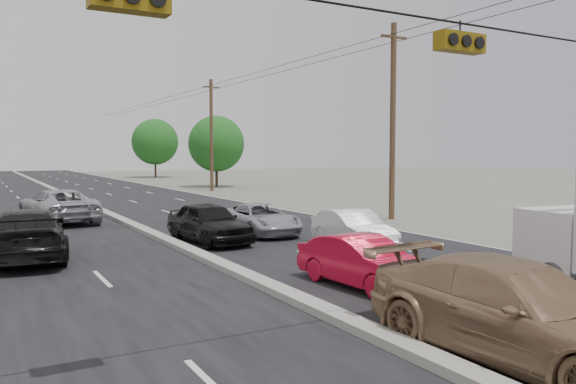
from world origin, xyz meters
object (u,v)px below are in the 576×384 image
utility_pole_right_b (393,120)px  queue_car_b (353,230)px  utility_pole_right_c (211,134)px  tree_right_mid (216,144)px  tan_sedan (517,312)px  tree_right_far (155,142)px  oncoming_far (58,206)px  red_sedan (363,262)px  queue_car_a (209,223)px  oncoming_near (27,235)px  queue_car_c (260,219)px

utility_pole_right_b → queue_car_b: bearing=-137.9°
utility_pole_right_c → tree_right_mid: 5.64m
tree_right_mid → tan_sedan: size_ratio=1.29×
tree_right_far → oncoming_far: (-18.78, -48.28, -4.13)m
queue_car_b → tree_right_mid: bearing=82.9°
tree_right_far → oncoming_far: size_ratio=1.37×
queue_car_b → red_sedan: bearing=-115.7°
utility_pole_right_b → queue_car_a: 12.20m
oncoming_near → utility_pole_right_b: bearing=-165.9°
utility_pole_right_c → oncoming_far: 24.20m
utility_pole_right_b → queue_car_b: utility_pole_right_b is taller
tan_sedan → utility_pole_right_c: bearing=71.0°
tree_right_mid → tree_right_far: (1.00, 25.00, 0.62)m
tan_sedan → oncoming_far: (-4.18, 23.19, 0.02)m
red_sedan → oncoming_near: oncoming_near is taller
tree_right_mid → queue_car_b: 37.92m
tree_right_mid → oncoming_near: (-19.93, -32.99, -3.51)m
utility_pole_right_b → utility_pole_right_c: (0.00, 25.00, 0.00)m
utility_pole_right_b → oncoming_far: 17.23m
red_sedan → queue_car_a: bearing=91.1°
tree_right_far → queue_car_b: bearing=-99.8°
utility_pole_right_b → tree_right_mid: utility_pole_right_b is taller
oncoming_near → oncoming_far: (2.16, 9.71, -0.00)m
tan_sedan → red_sedan: tan_sedan is taller
utility_pole_right_b → utility_pole_right_c: bearing=90.0°
oncoming_near → oncoming_far: bearing=-98.2°
oncoming_far → oncoming_near: bearing=70.8°
tree_right_mid → utility_pole_right_b: bearing=-94.8°
utility_pole_right_c → oncoming_far: size_ratio=1.68×
utility_pole_right_b → tree_right_far: size_ratio=1.23×
queue_car_b → oncoming_far: (-8.11, 13.20, 0.13)m
red_sedan → tree_right_mid: bearing=68.5°
tree_right_mid → tan_sedan: (-13.60, -46.47, -3.53)m
tree_right_far → queue_car_c: (-11.89, -56.57, -4.32)m
queue_car_a → oncoming_near: bearing=177.7°
utility_pole_right_c → red_sedan: size_ratio=2.52×
queue_car_a → utility_pole_right_c: bearing=62.4°
tan_sedan → queue_car_b: size_ratio=1.32×
queue_car_a → queue_car_b: queue_car_a is taller
utility_pole_right_c → queue_car_b: utility_pole_right_c is taller
utility_pole_right_b → tan_sedan: 20.32m
tan_sedan → red_sedan: size_ratio=1.40×
queue_car_c → tan_sedan: bearing=-99.2°
utility_pole_right_b → queue_car_a: bearing=-166.7°
utility_pole_right_c → tree_right_mid: (2.50, 5.00, -0.77)m
red_sedan → queue_car_c: (1.91, 9.65, -0.01)m
queue_car_c → queue_car_a: bearing=-157.8°
utility_pole_right_c → tree_right_far: utility_pole_right_c is taller
queue_car_b → queue_car_c: bearing=111.7°
utility_pole_right_c → oncoming_near: size_ratio=1.75×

